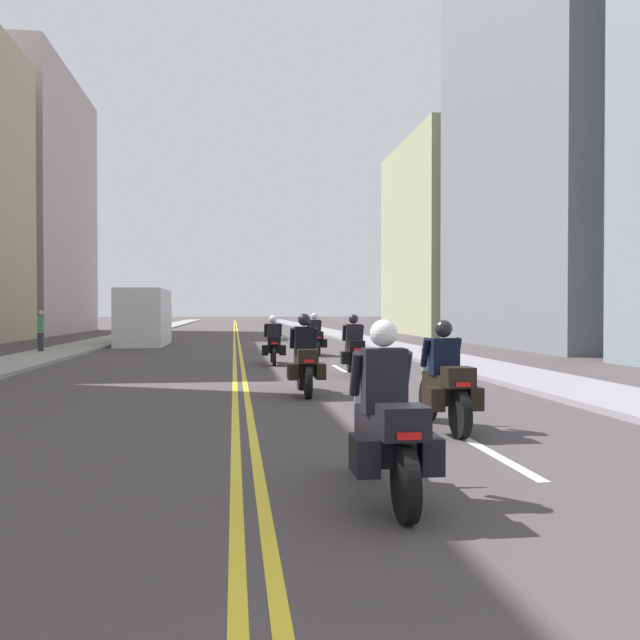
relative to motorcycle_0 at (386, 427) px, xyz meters
name	(u,v)px	position (x,y,z in m)	size (l,w,h in m)	color
ground_plane	(236,335)	(-1.26, 41.56, -0.67)	(264.00, 264.00, 0.00)	#463F3F
sidewalk_left	(133,334)	(-8.44, 41.56, -0.61)	(2.36, 144.00, 0.12)	gray
sidewalk_right	(335,333)	(5.92, 41.56, -0.61)	(2.36, 144.00, 0.12)	gray
centreline_yellow_inner	(234,335)	(-1.38, 41.56, -0.67)	(0.12, 132.00, 0.01)	yellow
centreline_yellow_outer	(238,335)	(-1.14, 41.56, -0.67)	(0.12, 132.00, 0.01)	yellow
lane_dashes_white	(307,350)	(1.74, 22.56, -0.67)	(0.14, 56.40, 0.01)	silver
building_right_1	(576,115)	(15.35, 24.81, 10.70)	(8.89, 15.27, 22.74)	slate
building_left_2	(15,204)	(-17.78, 46.47, 9.07)	(8.71, 16.81, 19.48)	#AD9897
building_right_2	(442,238)	(13.94, 41.46, 6.41)	(6.06, 14.37, 14.16)	#A1A77D
motorcycle_0	(386,427)	(0.00, 0.00, 0.00)	(0.76, 2.29, 1.67)	black
motorcycle_1	(446,385)	(1.66, 3.31, -0.01)	(0.76, 2.14, 1.61)	black
motorcycle_2	(305,362)	(0.06, 7.64, 0.01)	(0.76, 2.22, 1.69)	black
motorcycle_3	(354,351)	(1.81, 11.52, 0.00)	(0.78, 2.17, 1.65)	black
motorcycle_4	(273,344)	(-0.14, 15.36, -0.01)	(0.77, 2.10, 1.60)	black
motorcycle_5	(315,338)	(1.71, 19.33, 0.00)	(0.78, 2.24, 1.66)	black
pedestrian_0	(41,332)	(-9.06, 21.58, 0.23)	(0.28, 0.39, 1.75)	#2B2A32
parked_truck	(145,320)	(-5.86, 28.30, 0.60)	(2.20, 6.50, 2.80)	beige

